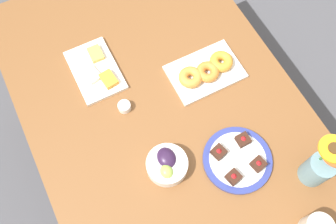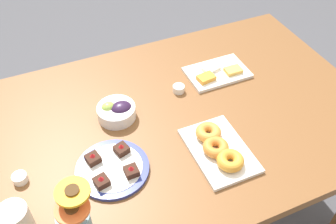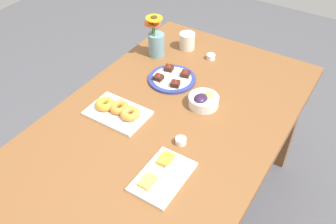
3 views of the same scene
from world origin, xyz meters
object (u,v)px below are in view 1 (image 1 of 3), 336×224
Objects in this scene: grape_bowl at (167,164)px; flower_vase at (319,167)px; dessert_plate at (238,159)px; cheese_platter at (96,70)px; jam_cup_honey at (124,106)px; croissant_platter at (206,71)px; dining_table at (168,125)px.

grape_bowl is 0.59× the size of flower_vase.
dessert_plate is at bearing -128.09° from flower_vase.
cheese_platter is 1.06× the size of dessert_plate.
jam_cup_honey is (-0.27, -0.04, -0.01)m from grape_bowl.
dessert_plate is 1.01× the size of flower_vase.
jam_cup_honey is (-0.01, -0.34, -0.01)m from croissant_platter.
cheese_platter is at bearing -171.21° from grape_bowl.
grape_bowl is at bearing 8.79° from cheese_platter.
jam_cup_honey is at bearing -91.27° from croissant_platter.
dining_table is 0.35m from cheese_platter.
jam_cup_honey is at bearing -128.64° from dining_table.
dining_table is at bearing 151.91° from grape_bowl.
grape_bowl is 0.52× the size of croissant_platter.
dessert_plate reaches higher than dining_table.
croissant_platter is (0.20, 0.38, 0.01)m from cheese_platter.
jam_cup_honey is 0.71m from flower_vase.
dining_table is 11.04× the size of grape_bowl.
flower_vase is at bearing 14.02° from croissant_platter.
croissant_platter reaches higher than jam_cup_honey.
croissant_platter is 0.54m from flower_vase.
flower_vase is at bearing 59.99° from grape_bowl.
croissant_platter is at bearing 168.49° from dessert_plate.
dessert_plate reaches higher than cheese_platter.
jam_cup_honey is 0.20× the size of dessert_plate.
flower_vase is at bearing 42.05° from jam_cup_honey.
flower_vase reaches higher than grape_bowl.
jam_cup_honey is at bearing -137.95° from flower_vase.
grape_bowl reaches higher than croissant_platter.
dining_table is 0.26m from croissant_platter.
grape_bowl is at bearing 8.14° from jam_cup_honey.
croissant_platter is 1.14× the size of dessert_plate.
cheese_platter is at bearing -118.26° from croissant_platter.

